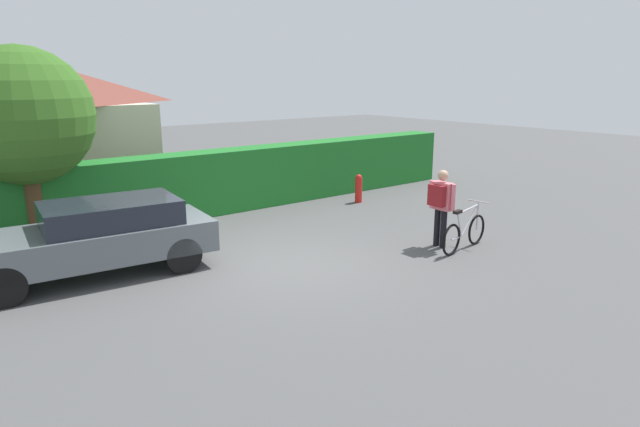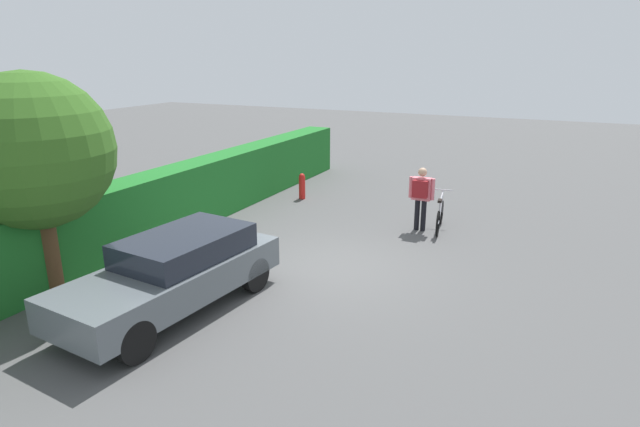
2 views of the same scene
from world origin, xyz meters
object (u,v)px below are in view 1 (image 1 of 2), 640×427
Objects in this scene: parked_car_near at (96,236)px; bicycle at (464,232)px; fire_hydrant at (359,188)px; person_rider at (441,201)px; tree_kerbside at (22,117)px.

parked_car_near is 7.19m from bicycle.
fire_hydrant is (1.23, 4.63, 0.04)m from bicycle.
bicycle is at bearing -104.91° from fire_hydrant.
bicycle is 0.82m from person_rider.
tree_kerbside is at bearing 172.32° from fire_hydrant.
tree_kerbside is (-0.50, 2.52, 2.00)m from parked_car_near.
bicycle is at bearing -26.51° from parked_car_near.
bicycle is 1.02× the size of person_rider.
bicycle is (6.43, -3.20, -0.36)m from parked_car_near.
parked_car_near reaches higher than bicycle.
parked_car_near is at bearing -169.46° from fire_hydrant.
fire_hydrant is (7.66, 1.42, -0.32)m from parked_car_near.
bicycle reaches higher than fire_hydrant.
tree_kerbside is at bearing 140.39° from bicycle.
tree_kerbside is (-6.67, 5.27, 1.73)m from person_rider.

